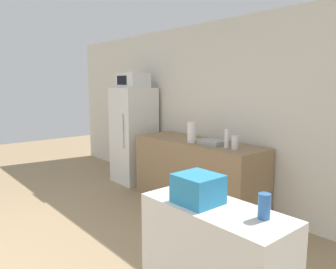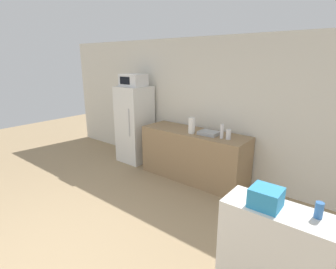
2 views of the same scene
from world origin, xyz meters
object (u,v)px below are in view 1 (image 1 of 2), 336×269
bottle_short (235,143)px  paper_towel_roll (192,132)px  refrigerator (134,135)px  jar (264,206)px  bottle_tall (227,139)px  basket (198,189)px  microwave (133,80)px

bottle_short → paper_towel_roll: paper_towel_roll is taller
refrigerator → jar: refrigerator is taller
bottle_tall → basket: 2.35m
refrigerator → microwave: microwave is taller
bottle_tall → basket: bearing=-54.2°
paper_towel_roll → refrigerator: bearing=175.7°
microwave → bottle_tall: size_ratio=2.18×
microwave → basket: bearing=-29.3°
refrigerator → bottle_tall: bearing=-1.8°
bottle_short → basket: bearing=-56.7°
basket → paper_towel_roll: (-1.94, 1.86, -0.08)m
bottle_short → basket: basket is taller
bottle_tall → jar: bearing=-46.3°
basket → bottle_short: bearing=123.3°
microwave → bottle_tall: (2.14, -0.07, -0.73)m
basket → jar: (0.36, 0.09, -0.02)m
jar → basket: bearing=-165.6°
bottle_tall → bottle_short: (0.11, 0.02, -0.04)m
microwave → paper_towel_roll: size_ratio=1.87×
bottle_short → paper_towel_roll: (-0.68, -0.07, 0.06)m
microwave → jar: 4.35m
bottle_short → jar: size_ratio=1.31×
bottle_tall → paper_towel_roll: 0.57m
refrigerator → basket: bearing=-29.3°
microwave → jar: microwave is taller
refrigerator → jar: 4.32m
jar → paper_towel_roll: (-2.30, 1.76, -0.07)m
basket → jar: size_ratio=1.84×
microwave → bottle_short: size_ratio=3.17×
refrigerator → paper_towel_roll: 1.59m
basket → paper_towel_roll: basket is taller
bottle_tall → bottle_short: bottle_tall is taller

